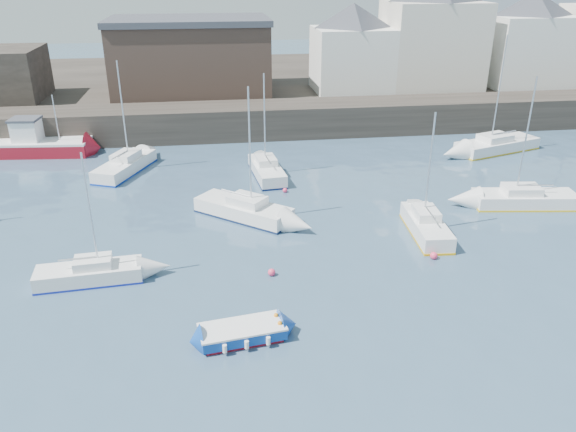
{
  "coord_description": "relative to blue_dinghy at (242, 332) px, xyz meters",
  "views": [
    {
      "loc": [
        -4.27,
        -18.58,
        15.41
      ],
      "look_at": [
        0.0,
        12.0,
        1.5
      ],
      "focal_mm": 35.0,
      "sensor_mm": 36.0,
      "label": 1
    }
  ],
  "objects": [
    {
      "name": "sailboat_g",
      "position": [
        24.43,
        24.67,
        0.17
      ],
      "size": [
        8.38,
        4.94,
        10.1
      ],
      "color": "white",
      "rests_on": "ground"
    },
    {
      "name": "sailboat_d",
      "position": [
        20.39,
        12.56,
        0.14
      ],
      "size": [
        7.22,
        3.13,
        8.92
      ],
      "color": "white",
      "rests_on": "ground"
    },
    {
      "name": "sailboat_f",
      "position": [
        3.29,
        20.93,
        0.16
      ],
      "size": [
        2.56,
        6.28,
        7.96
      ],
      "color": "white",
      "rests_on": "ground"
    },
    {
      "name": "fishing_boat",
      "position": [
        -15.88,
        29.34,
        0.61
      ],
      "size": [
        8.18,
        3.69,
        5.26
      ],
      "color": "maroon",
      "rests_on": "ground"
    },
    {
      "name": "bldg_east_d",
      "position": [
        14.43,
        39.32,
        6.96
      ],
      "size": [
        11.14,
        11.14,
        8.95
      ],
      "color": "white",
      "rests_on": "land_strip"
    },
    {
      "name": "sailboat_h",
      "position": [
        -7.93,
        23.56,
        0.16
      ],
      "size": [
        4.66,
        7.1,
        8.74
      ],
      "color": "white",
      "rests_on": "ground"
    },
    {
      "name": "bldg_east_a",
      "position": [
        23.43,
        39.82,
        8.4
      ],
      "size": [
        13.36,
        13.36,
        11.8
      ],
      "color": "beige",
      "rests_on": "land_strip"
    },
    {
      "name": "buoy_near",
      "position": [
        1.93,
        5.49,
        -0.41
      ],
      "size": [
        0.41,
        0.41,
        0.41
      ],
      "primitive_type": "sphere",
      "color": "#FF3A64",
      "rests_on": "ground"
    },
    {
      "name": "sailboat_c",
      "position": [
        12.02,
        9.24,
        0.17
      ],
      "size": [
        2.24,
        5.86,
        7.57
      ],
      "color": "white",
      "rests_on": "ground"
    },
    {
      "name": "quay_wall",
      "position": [
        3.43,
        32.82,
        1.09
      ],
      "size": [
        90.0,
        5.0,
        3.0
      ],
      "primitive_type": "cube",
      "color": "#28231E",
      "rests_on": "ground"
    },
    {
      "name": "bldg_east_b",
      "position": [
        34.43,
        39.32,
        7.46
      ],
      "size": [
        11.88,
        11.88,
        9.95
      ],
      "color": "white",
      "rests_on": "land_strip"
    },
    {
      "name": "blue_dinghy",
      "position": [
        0.0,
        0.0,
        0.0
      ],
      "size": [
        4.03,
        2.27,
        0.73
      ],
      "color": "maroon",
      "rests_on": "ground"
    },
    {
      "name": "water",
      "position": [
        3.43,
        -2.18,
        -0.41
      ],
      "size": [
        220.0,
        220.0,
        0.0
      ],
      "primitive_type": "plane",
      "color": "#2D4760",
      "rests_on": "ground"
    },
    {
      "name": "warehouse",
      "position": [
        -2.57,
        40.82,
        6.21
      ],
      "size": [
        16.4,
        10.4,
        7.6
      ],
      "color": "#3D2D26",
      "rests_on": "land_strip"
    },
    {
      "name": "sailboat_a",
      "position": [
        -7.65,
        6.18,
        0.1
      ],
      "size": [
        5.6,
        2.19,
        7.13
      ],
      "color": "white",
      "rests_on": "ground"
    },
    {
      "name": "buoy_mid",
      "position": [
        11.33,
        6.07,
        -0.41
      ],
      "size": [
        0.43,
        0.43,
        0.43
      ],
      "primitive_type": "sphere",
      "color": "#FF3A64",
      "rests_on": "ground"
    },
    {
      "name": "buoy_far",
      "position": [
        4.26,
        17.37,
        -0.41
      ],
      "size": [
        0.35,
        0.35,
        0.35
      ],
      "primitive_type": "sphere",
      "color": "#FF3A64",
      "rests_on": "ground"
    },
    {
      "name": "land_strip",
      "position": [
        3.43,
        50.82,
        0.99
      ],
      "size": [
        90.0,
        32.0,
        2.8
      ],
      "primitive_type": "cube",
      "color": "#28231E",
      "rests_on": "ground"
    },
    {
      "name": "sailboat_b",
      "position": [
        0.97,
        13.32,
        0.16
      ],
      "size": [
        6.59,
        6.03,
        8.73
      ],
      "color": "white",
      "rests_on": "ground"
    }
  ]
}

